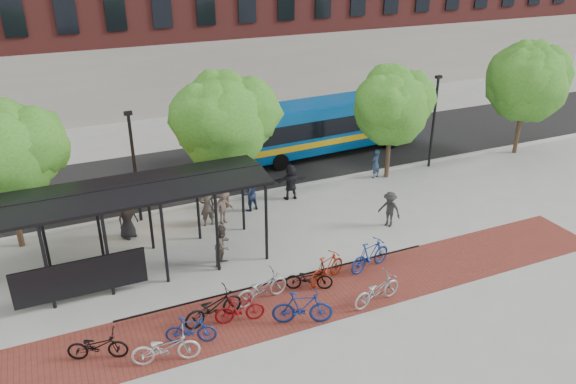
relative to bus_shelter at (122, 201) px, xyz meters
name	(u,v)px	position (x,y,z in m)	size (l,w,h in m)	color
ground	(313,225)	(8.13, 0.48, -3.00)	(160.00, 160.00, 0.00)	#9E9E99
asphalt_street	(251,164)	(8.13, 8.48, -2.99)	(160.00, 8.00, 0.01)	black
curb	(279,189)	(8.13, 4.48, -2.94)	(160.00, 0.25, 0.12)	#B7B7B2
brick_strip	(325,295)	(6.13, -4.52, -3.00)	(24.00, 3.00, 0.01)	maroon
bike_rack_rail	(282,290)	(4.83, -3.62, -3.00)	(12.00, 0.05, 0.95)	black
bus_shelter	(122,201)	(0.00, 0.00, 0.00)	(10.60, 3.07, 3.60)	black
tree_a	(3,150)	(-3.77, 3.83, 1.24)	(4.90, 4.00, 6.18)	#382619
tree_b	(224,117)	(5.23, 3.83, 1.46)	(5.15, 4.20, 6.47)	#382619
tree_c	(393,103)	(14.22, 3.83, 1.06)	(4.66, 3.80, 5.92)	#382619
tree_d	(528,78)	(23.23, 3.83, 1.47)	(5.39, 4.40, 6.55)	#382619
lamp_post_left	(134,164)	(1.13, 4.08, -0.25)	(0.35, 0.20, 5.12)	black
lamp_post_right	(434,119)	(17.13, 4.08, -0.25)	(0.35, 0.20, 5.12)	black
bus	(328,123)	(12.94, 8.40, -1.19)	(11.77, 3.26, 3.14)	#0853A0
bike_0	(97,346)	(-1.77, -4.65, -2.52)	(0.64, 1.84, 0.96)	black
bike_2	(166,347)	(0.11, -5.66, -2.45)	(0.72, 2.07, 1.09)	#B7B7BA
bike_3	(191,330)	(1.03, -5.09, -2.51)	(0.46, 1.64, 0.98)	navy
bike_4	(213,307)	(2.01, -4.33, -2.44)	(0.75, 2.14, 1.13)	black
bike_5	(240,309)	(2.80, -4.72, -2.49)	(0.48, 1.69, 1.01)	maroon
bike_6	(262,288)	(3.91, -3.92, -2.45)	(0.73, 2.08, 1.09)	#959698
bike_7	(302,307)	(4.70, -5.62, -2.39)	(0.58, 2.04, 1.23)	navy
bike_8	(309,278)	(5.77, -3.94, -2.54)	(0.61, 1.74, 0.92)	black
bike_9	(327,268)	(6.60, -3.74, -2.43)	(0.53, 1.88, 1.13)	maroon
bike_10	(377,290)	(7.57, -5.68, -2.46)	(0.71, 2.05, 1.08)	#99999B
bike_11	(370,255)	(8.52, -3.67, -2.39)	(0.57, 2.03, 1.22)	navy
pedestrian_0	(127,217)	(0.38, 2.69, -2.05)	(0.93, 0.61, 1.90)	black
pedestrian_1	(207,206)	(3.81, 2.36, -2.07)	(0.68, 0.44, 1.85)	#453E37
pedestrian_2	(249,194)	(6.04, 3.02, -2.15)	(0.82, 0.64, 1.69)	#1A253E
pedestrian_3	(223,207)	(4.51, 2.24, -2.17)	(1.07, 0.61, 1.65)	brown
pedestrian_5	(291,182)	(8.32, 3.38, -2.10)	(1.67, 0.53, 1.80)	black
pedestrian_7	(376,164)	(13.51, 3.93, -2.20)	(0.59, 0.38, 1.61)	navy
pedestrian_8	(223,245)	(3.44, -1.02, -2.15)	(0.83, 0.65, 1.71)	#4D4239
pedestrian_9	(389,209)	(11.15, -0.97, -2.17)	(1.06, 0.61, 1.65)	#262626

